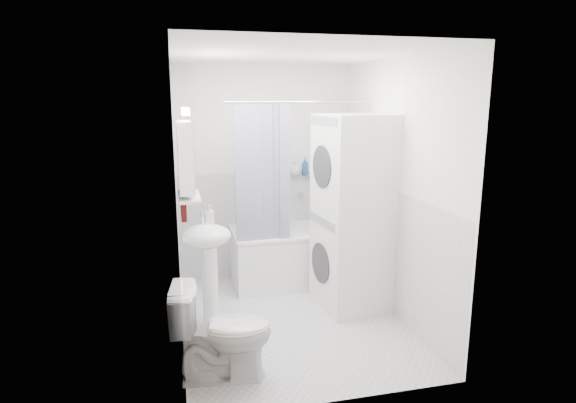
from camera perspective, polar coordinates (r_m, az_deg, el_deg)
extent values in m
plane|color=silver|center=(4.67, 0.36, -13.70)|extent=(2.60, 2.60, 0.00)
plane|color=white|center=(5.54, -2.84, 3.45)|extent=(2.00, 0.00, 2.00)
plane|color=white|center=(3.07, 6.18, -3.75)|extent=(2.00, 0.00, 2.00)
plane|color=white|center=(4.17, -13.10, 0.23)|extent=(0.00, 2.60, 2.60)
plane|color=white|center=(4.62, 12.51, 1.43)|extent=(0.00, 2.60, 2.60)
plane|color=white|center=(4.22, 0.40, 17.08)|extent=(2.60, 2.60, 0.00)
plane|color=white|center=(5.65, -2.75, -2.59)|extent=(1.98, 0.00, 1.98)
plane|color=white|center=(4.33, -12.55, -7.55)|extent=(0.00, 2.58, 2.58)
plane|color=white|center=(4.76, 12.05, -5.68)|extent=(0.00, 2.58, 2.58)
plane|color=brown|center=(3.37, -12.43, -6.11)|extent=(0.00, 2.00, 2.00)
cylinder|color=silver|center=(3.68, -12.07, -4.50)|extent=(0.04, 0.04, 0.04)
cube|color=white|center=(5.47, 1.88, -6.45)|extent=(1.59, 0.74, 0.58)
cube|color=white|center=(5.38, 1.90, -3.37)|extent=(1.61, 0.76, 0.03)
cube|color=silver|center=(5.42, 1.89, -4.54)|extent=(1.41, 0.56, 0.20)
cylinder|color=silver|center=(5.67, 2.99, 0.89)|extent=(0.04, 0.12, 0.04)
cylinder|color=silver|center=(4.88, 3.03, 11.70)|extent=(1.79, 0.02, 0.02)
cube|color=#141447|center=(4.79, -5.64, 2.63)|extent=(0.10, 0.02, 1.45)
cube|color=#141447|center=(4.80, -4.57, 2.68)|extent=(0.10, 0.02, 1.45)
cube|color=#141447|center=(4.82, -3.52, 2.72)|extent=(0.10, 0.02, 1.45)
cube|color=#141447|center=(4.83, -2.46, 2.77)|extent=(0.10, 0.02, 1.45)
cube|color=#141447|center=(4.85, -1.42, 2.81)|extent=(0.10, 0.02, 1.45)
cube|color=#141447|center=(4.87, -0.38, 2.85)|extent=(0.10, 0.02, 1.45)
ellipsoid|color=white|center=(4.31, -9.68, -4.03)|extent=(0.44, 0.37, 0.20)
cylinder|color=white|center=(4.46, -9.20, -9.88)|extent=(0.14, 0.14, 0.75)
cylinder|color=silver|center=(4.41, -10.12, -2.05)|extent=(0.03, 0.03, 0.14)
cylinder|color=silver|center=(4.36, -10.12, -1.41)|extent=(0.02, 0.10, 0.02)
cube|color=white|center=(4.21, -12.11, 5.23)|extent=(0.12, 0.50, 0.60)
cube|color=white|center=(4.21, -11.22, 5.27)|extent=(0.01, 0.47, 0.57)
cube|color=#FFEABF|center=(4.18, -12.07, 10.42)|extent=(0.06, 0.45, 0.06)
cube|color=silver|center=(4.27, -11.63, 0.58)|extent=(0.18, 0.54, 0.02)
cube|color=silver|center=(5.64, 3.53, 3.08)|extent=(0.22, 0.06, 0.02)
cube|color=#4F100B|center=(4.48, -12.49, 3.50)|extent=(0.05, 0.37, 0.86)
cube|color=#4F100B|center=(4.44, -12.34, 8.64)|extent=(0.03, 0.32, 0.08)
cylinder|color=silver|center=(4.44, -12.88, 9.13)|extent=(0.02, 0.04, 0.02)
cube|color=white|center=(4.84, 7.76, -6.81)|extent=(0.74, 0.74, 0.95)
cylinder|color=#2D2D33|center=(4.74, 3.89, -7.28)|extent=(0.07, 0.40, 0.40)
cube|color=gray|center=(4.61, 3.98, -2.28)|extent=(0.08, 0.61, 0.08)
cube|color=white|center=(4.62, 8.09, 4.36)|extent=(0.74, 0.74, 0.95)
cylinder|color=#2D2D33|center=(4.51, 4.06, 4.14)|extent=(0.07, 0.40, 0.40)
cube|color=gray|center=(4.47, 4.16, 9.56)|extent=(0.08, 0.61, 0.08)
imported|color=white|center=(3.68, -7.79, -15.10)|extent=(0.78, 0.50, 0.72)
imported|color=gray|center=(4.48, -9.26, -2.08)|extent=(0.08, 0.17, 0.08)
imported|color=gray|center=(4.11, -11.59, 0.82)|extent=(0.07, 0.18, 0.07)
imported|color=gray|center=(4.37, -11.73, 1.69)|extent=(0.10, 0.09, 0.10)
imported|color=gray|center=(5.55, 0.84, 3.75)|extent=(0.13, 0.17, 0.13)
imported|color=navy|center=(5.59, 2.03, 3.54)|extent=(0.08, 0.21, 0.08)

